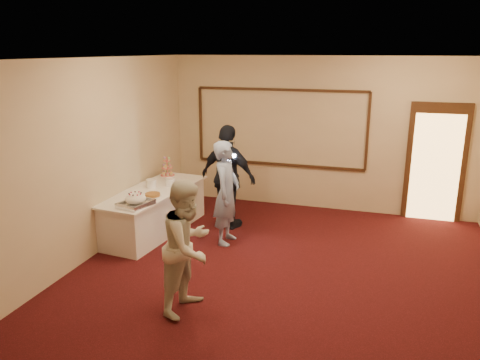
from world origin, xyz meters
name	(u,v)px	position (x,y,z in m)	size (l,w,h in m)	color
floor	(279,287)	(0.00, 0.00, 0.00)	(7.00, 7.00, 0.00)	black
room_walls	(283,140)	(0.00, 0.00, 2.03)	(6.04, 7.04, 3.02)	beige
wall_molding	(280,128)	(-0.80, 3.47, 1.60)	(3.45, 0.04, 1.55)	black
doorway	(436,164)	(2.15, 3.45, 1.08)	(1.05, 0.07, 2.20)	black
buffet_table	(154,211)	(-2.54, 1.32, 0.39)	(1.15, 2.43, 0.77)	white
pavlova_tray	(136,201)	(-2.39, 0.47, 0.86)	(0.49, 0.61, 0.20)	#B1B3B8
cupcake_stand	(167,168)	(-2.72, 2.27, 0.91)	(0.27, 0.27, 0.39)	#E76660
plate_stack_a	(151,183)	(-2.63, 1.44, 0.85)	(0.18, 0.18, 0.15)	white
plate_stack_b	(170,182)	(-2.36, 1.62, 0.84)	(0.18, 0.18, 0.15)	white
tart	(153,195)	(-2.36, 0.97, 0.80)	(0.29, 0.29, 0.06)	white
man	(226,193)	(-1.18, 1.27, 0.86)	(0.63, 0.41, 1.72)	#879ECF
woman	(188,246)	(-0.95, -0.84, 0.83)	(0.80, 0.63, 1.66)	beige
guest	(228,177)	(-1.37, 1.93, 0.93)	(1.09, 0.45, 1.86)	black
camera_flash	(234,156)	(-1.22, 1.76, 1.37)	(0.07, 0.04, 0.05)	white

